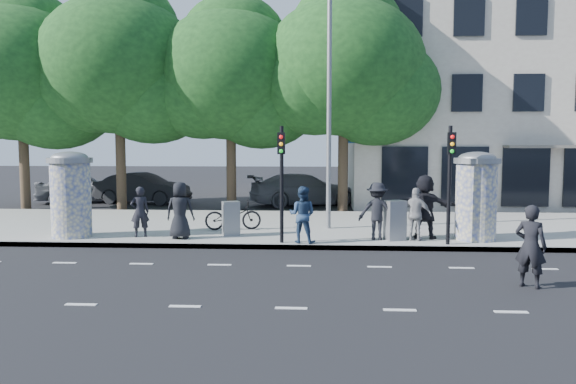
# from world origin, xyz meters

# --- Properties ---
(ground) EXTENTS (120.00, 120.00, 0.00)m
(ground) POSITION_xyz_m (0.00, 0.00, 0.00)
(ground) COLOR black
(ground) RESTS_ON ground
(sidewalk) EXTENTS (40.00, 8.00, 0.15)m
(sidewalk) POSITION_xyz_m (0.00, 7.50, 0.07)
(sidewalk) COLOR gray
(sidewalk) RESTS_ON ground
(curb) EXTENTS (40.00, 0.10, 0.16)m
(curb) POSITION_xyz_m (0.00, 3.55, 0.07)
(curb) COLOR slate
(curb) RESTS_ON ground
(lane_dash_near) EXTENTS (32.00, 0.12, 0.01)m
(lane_dash_near) POSITION_xyz_m (0.00, -2.20, 0.00)
(lane_dash_near) COLOR silver
(lane_dash_near) RESTS_ON ground
(lane_dash_far) EXTENTS (32.00, 0.12, 0.01)m
(lane_dash_far) POSITION_xyz_m (0.00, 1.40, 0.00)
(lane_dash_far) COLOR silver
(lane_dash_far) RESTS_ON ground
(ad_column_left) EXTENTS (1.36, 1.36, 2.65)m
(ad_column_left) POSITION_xyz_m (-7.20, 4.50, 1.54)
(ad_column_left) COLOR beige
(ad_column_left) RESTS_ON sidewalk
(ad_column_right) EXTENTS (1.36, 1.36, 2.65)m
(ad_column_right) POSITION_xyz_m (5.20, 4.70, 1.54)
(ad_column_right) COLOR beige
(ad_column_right) RESTS_ON sidewalk
(traffic_pole_near) EXTENTS (0.22, 0.31, 3.40)m
(traffic_pole_near) POSITION_xyz_m (-0.60, 3.79, 2.23)
(traffic_pole_near) COLOR black
(traffic_pole_near) RESTS_ON sidewalk
(traffic_pole_far) EXTENTS (0.22, 0.31, 3.40)m
(traffic_pole_far) POSITION_xyz_m (4.20, 3.79, 2.23)
(traffic_pole_far) COLOR black
(traffic_pole_far) RESTS_ON sidewalk
(street_lamp) EXTENTS (0.25, 0.93, 8.00)m
(street_lamp) POSITION_xyz_m (0.80, 6.63, 4.79)
(street_lamp) COLOR slate
(street_lamp) RESTS_ON sidewalk
(tree_far_left) EXTENTS (7.20, 7.20, 9.26)m
(tree_far_left) POSITION_xyz_m (-13.00, 12.50, 6.19)
(tree_far_left) COLOR #38281C
(tree_far_left) RESTS_ON ground
(tree_mid_left) EXTENTS (7.20, 7.20, 9.57)m
(tree_mid_left) POSITION_xyz_m (-8.50, 12.50, 6.50)
(tree_mid_left) COLOR #38281C
(tree_mid_left) RESTS_ON ground
(tree_near_left) EXTENTS (6.80, 6.80, 8.97)m
(tree_near_left) POSITION_xyz_m (-3.50, 12.70, 6.06)
(tree_near_left) COLOR #38281C
(tree_near_left) RESTS_ON ground
(tree_center) EXTENTS (7.00, 7.00, 9.30)m
(tree_center) POSITION_xyz_m (1.50, 12.30, 6.31)
(tree_center) COLOR #38281C
(tree_center) RESTS_ON ground
(building) EXTENTS (20.30, 15.85, 12.00)m
(building) POSITION_xyz_m (12.00, 19.99, 5.99)
(building) COLOR #AFA393
(building) RESTS_ON ground
(ped_a) EXTENTS (0.86, 0.56, 1.74)m
(ped_a) POSITION_xyz_m (-3.73, 4.32, 1.02)
(ped_a) COLOR black
(ped_a) RESTS_ON sidewalk
(ped_b) EXTENTS (0.67, 0.57, 1.57)m
(ped_b) POSITION_xyz_m (-5.06, 4.57, 0.93)
(ped_b) COLOR black
(ped_b) RESTS_ON sidewalk
(ped_c) EXTENTS (0.93, 0.79, 1.66)m
(ped_c) POSITION_xyz_m (0.00, 3.85, 0.98)
(ped_c) COLOR navy
(ped_c) RESTS_ON sidewalk
(ped_d) EXTENTS (1.19, 0.78, 1.73)m
(ped_d) POSITION_xyz_m (2.23, 4.52, 1.01)
(ped_d) COLOR black
(ped_d) RESTS_ON sidewalk
(ped_e) EXTENTS (1.06, 0.86, 1.59)m
(ped_e) POSITION_xyz_m (3.37, 4.39, 0.94)
(ped_e) COLOR gray
(ped_e) RESTS_ON sidewalk
(ped_f) EXTENTS (1.92, 1.07, 1.96)m
(ped_f) POSITION_xyz_m (3.70, 4.81, 1.13)
(ped_f) COLOR black
(ped_f) RESTS_ON sidewalk
(man_road) EXTENTS (0.77, 0.72, 1.77)m
(man_road) POSITION_xyz_m (4.98, -0.37, 0.89)
(man_road) COLOR black
(man_road) RESTS_ON ground
(bicycle) EXTENTS (1.03, 1.97, 0.98)m
(bicycle) POSITION_xyz_m (-2.40, 6.16, 0.64)
(bicycle) COLOR black
(bicycle) RESTS_ON sidewalk
(cabinet_left) EXTENTS (0.61, 0.53, 1.07)m
(cabinet_left) POSITION_xyz_m (-2.29, 5.06, 0.69)
(cabinet_left) COLOR gray
(cabinet_left) RESTS_ON sidewalk
(cabinet_right) EXTENTS (0.68, 0.60, 1.19)m
(cabinet_right) POSITION_xyz_m (2.77, 4.49, 0.75)
(cabinet_right) COLOR gray
(cabinet_right) RESTS_ON sidewalk
(car_left) EXTENTS (3.28, 4.83, 1.53)m
(car_left) POSITION_xyz_m (-11.72, 15.65, 0.76)
(car_left) COLOR slate
(car_left) RESTS_ON ground
(car_mid) EXTENTS (2.46, 4.92, 1.55)m
(car_mid) POSITION_xyz_m (-8.45, 15.36, 0.77)
(car_mid) COLOR black
(car_mid) RESTS_ON ground
(car_right) EXTENTS (3.87, 5.77, 1.55)m
(car_right) POSITION_xyz_m (-0.27, 15.01, 0.78)
(car_right) COLOR #57585E
(car_right) RESTS_ON ground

